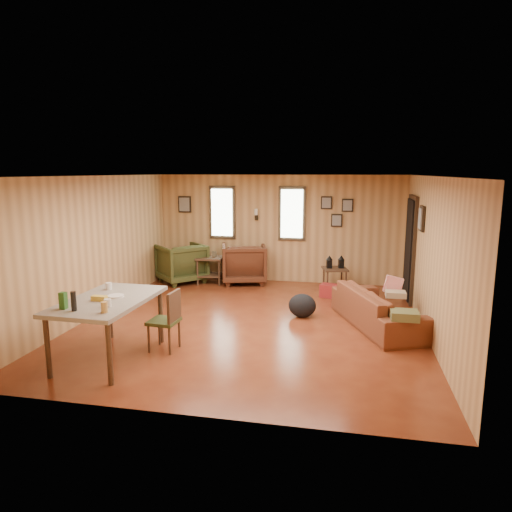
{
  "coord_description": "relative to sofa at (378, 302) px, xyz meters",
  "views": [
    {
      "loc": [
        1.5,
        -7.09,
        2.47
      ],
      "look_at": [
        0.0,
        0.4,
        1.05
      ],
      "focal_mm": 32.0,
      "sensor_mm": 36.0,
      "label": 1
    }
  ],
  "objects": [
    {
      "name": "sofa",
      "position": [
        0.0,
        0.0,
        0.0
      ],
      "size": [
        1.35,
        2.14,
        0.81
      ],
      "primitive_type": "imported",
      "rotation": [
        0.0,
        0.0,
        1.96
      ],
      "color": "brown",
      "rests_on": "ground"
    },
    {
      "name": "cooler",
      "position": [
        -0.83,
        1.61,
        -0.28
      ],
      "size": [
        0.41,
        0.34,
        0.26
      ],
      "rotation": [
        0.0,
        0.0,
        -0.25
      ],
      "color": "maroon",
      "rests_on": "ground"
    },
    {
      "name": "end_table",
      "position": [
        -3.51,
        2.25,
        0.01
      ],
      "size": [
        0.63,
        0.59,
        0.73
      ],
      "rotation": [
        0.0,
        0.0,
        0.11
      ],
      "color": "#4F3523",
      "rests_on": "ground"
    },
    {
      "name": "recliner_brown",
      "position": [
        -2.77,
        2.44,
        0.08
      ],
      "size": [
        1.15,
        1.11,
        0.98
      ],
      "primitive_type": "imported",
      "rotation": [
        0.0,
        0.0,
        3.41
      ],
      "color": "#4D2717",
      "rests_on": "ground"
    },
    {
      "name": "backpack",
      "position": [
        -1.24,
        0.22,
        -0.2
      ],
      "size": [
        0.5,
        0.39,
        0.41
      ],
      "rotation": [
        0.0,
        0.0,
        -0.07
      ],
      "color": "black",
      "rests_on": "ground"
    },
    {
      "name": "sofa_pillows",
      "position": [
        0.29,
        -0.23,
        0.09
      ],
      "size": [
        0.39,
        1.63,
        0.34
      ],
      "rotation": [
        0.0,
        0.0,
        0.01
      ],
      "color": "brown",
      "rests_on": "sofa"
    },
    {
      "name": "recliner_green",
      "position": [
        -4.17,
        2.22,
        0.08
      ],
      "size": [
        1.28,
        1.28,
        0.96
      ],
      "primitive_type": "imported",
      "rotation": [
        0.0,
        0.0,
        -2.35
      ],
      "color": "#3C431E",
      "rests_on": "ground"
    },
    {
      "name": "dining_table",
      "position": [
        -3.59,
        -2.06,
        0.35
      ],
      "size": [
        1.02,
        1.65,
        1.07
      ],
      "rotation": [
        0.0,
        0.0,
        -0.03
      ],
      "color": "gray",
      "rests_on": "ground"
    },
    {
      "name": "room",
      "position": [
        -1.87,
        0.05,
        0.8
      ],
      "size": [
        5.54,
        6.04,
        2.44
      ],
      "color": "brown",
      "rests_on": "ground"
    },
    {
      "name": "side_table",
      "position": [
        -0.75,
        2.07,
        0.12
      ],
      "size": [
        0.58,
        0.58,
        0.77
      ],
      "rotation": [
        0.0,
        0.0,
        0.25
      ],
      "color": "#4F3523",
      "rests_on": "ground"
    },
    {
      "name": "dining_chair",
      "position": [
        -2.93,
        -1.62,
        0.08
      ],
      "size": [
        0.41,
        0.41,
        0.86
      ],
      "rotation": [
        0.0,
        0.0,
        -0.07
      ],
      "color": "#3C431E",
      "rests_on": "ground"
    }
  ]
}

